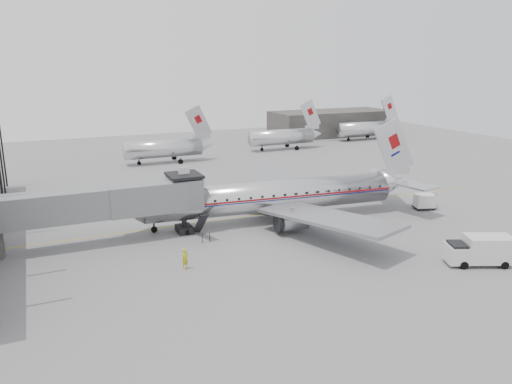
# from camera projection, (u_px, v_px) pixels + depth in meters

# --- Properties ---
(ground) EXTENTS (160.00, 160.00, 0.00)m
(ground) POSITION_uv_depth(u_px,v_px,m) (276.00, 230.00, 54.48)
(ground) COLOR slate
(ground) RESTS_ON ground
(hangar) EXTENTS (30.00, 12.00, 6.00)m
(hangar) POSITION_uv_depth(u_px,v_px,m) (331.00, 123.00, 124.47)
(hangar) COLOR #363331
(hangar) RESTS_ON ground
(apron_line) EXTENTS (60.00, 0.15, 0.01)m
(apron_line) POSITION_uv_depth(u_px,v_px,m) (276.00, 212.00, 60.96)
(apron_line) COLOR gold
(apron_line) RESTS_ON ground
(jet_bridge) EXTENTS (21.00, 6.20, 7.10)m
(jet_bridge) POSITION_uv_depth(u_px,v_px,m) (112.00, 202.00, 50.07)
(jet_bridge) COLOR slate
(jet_bridge) RESTS_ON ground
(distant_aircraft_near) EXTENTS (16.39, 3.20, 10.26)m
(distant_aircraft_near) POSITION_uv_depth(u_px,v_px,m) (164.00, 148.00, 90.15)
(distant_aircraft_near) COLOR silver
(distant_aircraft_near) RESTS_ON ground
(distant_aircraft_mid) EXTENTS (16.39, 3.20, 10.26)m
(distant_aircraft_mid) POSITION_uv_depth(u_px,v_px,m) (282.00, 136.00, 103.96)
(distant_aircraft_mid) COLOR silver
(distant_aircraft_mid) RESTS_ON ground
(distant_aircraft_far) EXTENTS (16.39, 3.20, 10.26)m
(distant_aircraft_far) POSITION_uv_depth(u_px,v_px,m) (366.00, 128.00, 116.97)
(distant_aircraft_far) COLOR silver
(distant_aircraft_far) RESTS_ON ground
(airliner) EXTENTS (36.24, 33.44, 11.47)m
(airliner) POSITION_uv_depth(u_px,v_px,m) (278.00, 196.00, 57.49)
(airliner) COLOR silver
(airliner) RESTS_ON ground
(service_van) EXTENTS (6.16, 4.31, 2.71)m
(service_van) POSITION_uv_depth(u_px,v_px,m) (480.00, 250.00, 44.99)
(service_van) COLOR silver
(service_van) RESTS_ON ground
(baggage_cart_navy) EXTENTS (2.19, 1.73, 1.64)m
(baggage_cart_navy) POSITION_uv_depth(u_px,v_px,m) (426.00, 200.00, 63.20)
(baggage_cart_navy) COLOR #0D1A36
(baggage_cart_navy) RESTS_ON ground
(baggage_cart_white) EXTENTS (2.86, 2.48, 1.90)m
(baggage_cart_white) POSITION_uv_depth(u_px,v_px,m) (424.00, 201.00, 62.17)
(baggage_cart_white) COLOR silver
(baggage_cart_white) RESTS_ON ground
(ramp_worker) EXTENTS (0.83, 0.72, 1.91)m
(ramp_worker) POSITION_uv_depth(u_px,v_px,m) (185.00, 259.00, 44.20)
(ramp_worker) COLOR gold
(ramp_worker) RESTS_ON ground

